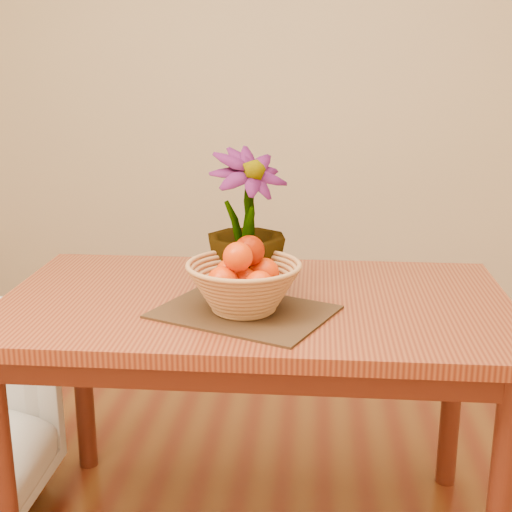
{
  "coord_description": "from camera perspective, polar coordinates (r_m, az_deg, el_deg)",
  "views": [
    {
      "loc": [
        0.16,
        -1.55,
        1.39
      ],
      "look_at": [
        0.01,
        0.25,
        0.88
      ],
      "focal_mm": 50.0,
      "sensor_mm": 36.0,
      "label": 1
    }
  ],
  "objects": [
    {
      "name": "orange_pile",
      "position": [
        1.82,
        -0.91,
        -0.93
      ],
      "size": [
        0.18,
        0.17,
        0.14
      ],
      "rotation": [
        0.0,
        0.0,
        0.11
      ],
      "color": "#E13C03",
      "rests_on": "wicker_basket"
    },
    {
      "name": "wicker_basket",
      "position": [
        1.83,
        -0.98,
        -2.62
      ],
      "size": [
        0.3,
        0.3,
        0.12
      ],
      "color": "#BE7F4F",
      "rests_on": "placemat"
    },
    {
      "name": "table",
      "position": [
        2.0,
        -0.06,
        -5.76
      ],
      "size": [
        1.4,
        0.8,
        0.75
      ],
      "color": "brown",
      "rests_on": "floor"
    },
    {
      "name": "placemat",
      "position": [
        1.85,
        -0.97,
        -4.48
      ],
      "size": [
        0.52,
        0.47,
        0.01
      ],
      "primitive_type": "cube",
      "rotation": [
        0.0,
        0.0,
        -0.42
      ],
      "color": "#3A2415",
      "rests_on": "table"
    },
    {
      "name": "wall_back",
      "position": [
        3.81,
        2.56,
        15.02
      ],
      "size": [
        4.0,
        0.02,
        2.7
      ],
      "primitive_type": "cube",
      "color": "beige",
      "rests_on": "floor"
    },
    {
      "name": "potted_plant",
      "position": [
        1.97,
        -0.8,
        2.71
      ],
      "size": [
        0.32,
        0.32,
        0.4
      ],
      "primitive_type": "imported",
      "rotation": [
        0.0,
        0.0,
        0.68
      ],
      "color": "#174313",
      "rests_on": "table"
    }
  ]
}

